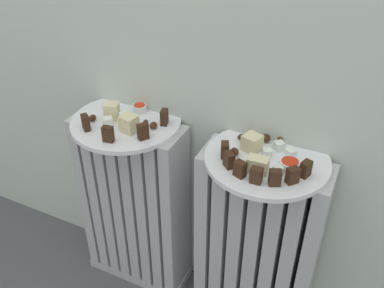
# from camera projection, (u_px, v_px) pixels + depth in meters

# --- Properties ---
(radiator_left) EXTENTS (0.33, 0.12, 0.59)m
(radiator_left) POSITION_uv_depth(u_px,v_px,m) (135.00, 207.00, 1.31)
(radiator_left) COLOR #B2B2B7
(radiator_left) RESTS_ON ground_plane
(radiator_right) EXTENTS (0.33, 0.12, 0.59)m
(radiator_right) POSITION_uv_depth(u_px,v_px,m) (256.00, 249.00, 1.17)
(radiator_right) COLOR #B2B2B7
(radiator_right) RESTS_ON ground_plane
(plate_left) EXTENTS (0.29, 0.29, 0.01)m
(plate_left) POSITION_uv_depth(u_px,v_px,m) (126.00, 122.00, 1.14)
(plate_left) COLOR white
(plate_left) RESTS_ON radiator_left
(plate_right) EXTENTS (0.29, 0.29, 0.01)m
(plate_right) POSITION_uv_depth(u_px,v_px,m) (267.00, 159.00, 1.00)
(plate_right) COLOR white
(plate_right) RESTS_ON radiator_right
(dark_cake_slice_left_0) EXTENTS (0.03, 0.03, 0.04)m
(dark_cake_slice_left_0) POSITION_uv_depth(u_px,v_px,m) (86.00, 123.00, 1.09)
(dark_cake_slice_left_0) COLOR #382114
(dark_cake_slice_left_0) RESTS_ON plate_left
(dark_cake_slice_left_1) EXTENTS (0.03, 0.02, 0.04)m
(dark_cake_slice_left_1) POSITION_uv_depth(u_px,v_px,m) (108.00, 134.00, 1.04)
(dark_cake_slice_left_1) COLOR #382114
(dark_cake_slice_left_1) RESTS_ON plate_left
(dark_cake_slice_left_2) EXTENTS (0.03, 0.03, 0.04)m
(dark_cake_slice_left_2) POSITION_uv_depth(u_px,v_px,m) (143.00, 132.00, 1.05)
(dark_cake_slice_left_2) COLOR #382114
(dark_cake_slice_left_2) RESTS_ON plate_left
(dark_cake_slice_left_3) EXTENTS (0.02, 0.03, 0.04)m
(dark_cake_slice_left_3) POSITION_uv_depth(u_px,v_px,m) (164.00, 117.00, 1.11)
(dark_cake_slice_left_3) COLOR #382114
(dark_cake_slice_left_3) RESTS_ON plate_left
(marble_cake_slice_left_0) EXTENTS (0.05, 0.05, 0.05)m
(marble_cake_slice_left_0) POSITION_uv_depth(u_px,v_px,m) (112.00, 111.00, 1.13)
(marble_cake_slice_left_0) COLOR beige
(marble_cake_slice_left_0) RESTS_ON plate_left
(marble_cake_slice_left_1) EXTENTS (0.05, 0.04, 0.04)m
(marble_cake_slice_left_1) POSITION_uv_depth(u_px,v_px,m) (129.00, 124.00, 1.08)
(marble_cake_slice_left_1) COLOR beige
(marble_cake_slice_left_1) RESTS_ON plate_left
(turkish_delight_left_0) EXTENTS (0.03, 0.03, 0.02)m
(turkish_delight_left_0) POSITION_uv_depth(u_px,v_px,m) (124.00, 117.00, 1.13)
(turkish_delight_left_0) COLOR white
(turkish_delight_left_0) RESTS_ON plate_left
(turkish_delight_left_1) EXTENTS (0.03, 0.03, 0.02)m
(turkish_delight_left_1) POSITION_uv_depth(u_px,v_px,m) (108.00, 122.00, 1.11)
(turkish_delight_left_1) COLOR white
(turkish_delight_left_1) RESTS_ON plate_left
(medjool_date_left_0) EXTENTS (0.02, 0.03, 0.02)m
(medjool_date_left_0) POSITION_uv_depth(u_px,v_px,m) (153.00, 125.00, 1.10)
(medjool_date_left_0) COLOR #3D1E0F
(medjool_date_left_0) RESTS_ON plate_left
(medjool_date_left_1) EXTENTS (0.02, 0.03, 0.01)m
(medjool_date_left_1) POSITION_uv_depth(u_px,v_px,m) (145.00, 123.00, 1.11)
(medjool_date_left_1) COLOR #3D1E0F
(medjool_date_left_1) RESTS_ON plate_left
(medjool_date_left_2) EXTENTS (0.02, 0.02, 0.02)m
(medjool_date_left_2) POSITION_uv_depth(u_px,v_px,m) (92.00, 118.00, 1.13)
(medjool_date_left_2) COLOR #3D1E0F
(medjool_date_left_2) RESTS_ON plate_left
(jam_bowl_left) EXTENTS (0.04, 0.04, 0.02)m
(jam_bowl_left) POSITION_uv_depth(u_px,v_px,m) (140.00, 108.00, 1.17)
(jam_bowl_left) COLOR white
(jam_bowl_left) RESTS_ON plate_left
(dark_cake_slice_right_0) EXTENTS (0.03, 0.03, 0.04)m
(dark_cake_slice_right_0) POSITION_uv_depth(u_px,v_px,m) (225.00, 150.00, 0.99)
(dark_cake_slice_right_0) COLOR #382114
(dark_cake_slice_right_0) RESTS_ON plate_right
(dark_cake_slice_right_1) EXTENTS (0.03, 0.03, 0.04)m
(dark_cake_slice_right_1) POSITION_uv_depth(u_px,v_px,m) (229.00, 160.00, 0.96)
(dark_cake_slice_right_1) COLOR #382114
(dark_cake_slice_right_1) RESTS_ON plate_right
(dark_cake_slice_right_2) EXTENTS (0.03, 0.03, 0.04)m
(dark_cake_slice_right_2) POSITION_uv_depth(u_px,v_px,m) (240.00, 169.00, 0.93)
(dark_cake_slice_right_2) COLOR #382114
(dark_cake_slice_right_2) RESTS_ON plate_right
(dark_cake_slice_right_3) EXTENTS (0.03, 0.02, 0.04)m
(dark_cake_slice_right_3) POSITION_uv_depth(u_px,v_px,m) (256.00, 175.00, 0.91)
(dark_cake_slice_right_3) COLOR #382114
(dark_cake_slice_right_3) RESTS_ON plate_right
(dark_cake_slice_right_4) EXTENTS (0.03, 0.03, 0.04)m
(dark_cake_slice_right_4) POSITION_uv_depth(u_px,v_px,m) (275.00, 178.00, 0.90)
(dark_cake_slice_right_4) COLOR #382114
(dark_cake_slice_right_4) RESTS_ON plate_right
(dark_cake_slice_right_5) EXTENTS (0.03, 0.03, 0.04)m
(dark_cake_slice_right_5) POSITION_uv_depth(u_px,v_px,m) (293.00, 175.00, 0.91)
(dark_cake_slice_right_5) COLOR #382114
(dark_cake_slice_right_5) RESTS_ON plate_right
(dark_cake_slice_right_6) EXTENTS (0.02, 0.03, 0.04)m
(dark_cake_slice_right_6) POSITION_uv_depth(u_px,v_px,m) (306.00, 169.00, 0.93)
(dark_cake_slice_right_6) COLOR #382114
(dark_cake_slice_right_6) RESTS_ON plate_right
(marble_cake_slice_right_0) EXTENTS (0.05, 0.03, 0.04)m
(marble_cake_slice_right_0) POSITION_uv_depth(u_px,v_px,m) (258.00, 165.00, 0.94)
(marble_cake_slice_right_0) COLOR beige
(marble_cake_slice_right_0) RESTS_ON plate_right
(marble_cake_slice_right_1) EXTENTS (0.05, 0.05, 0.04)m
(marble_cake_slice_right_1) POSITION_uv_depth(u_px,v_px,m) (252.00, 143.00, 1.01)
(marble_cake_slice_right_1) COLOR beige
(marble_cake_slice_right_1) RESTS_ON plate_right
(turkish_delight_right_0) EXTENTS (0.03, 0.03, 0.02)m
(turkish_delight_right_0) POSITION_uv_depth(u_px,v_px,m) (267.00, 153.00, 0.99)
(turkish_delight_right_0) COLOR white
(turkish_delight_right_0) RESTS_ON plate_right
(turkish_delight_right_1) EXTENTS (0.03, 0.03, 0.02)m
(turkish_delight_right_1) POSITION_uv_depth(u_px,v_px,m) (290.00, 153.00, 0.99)
(turkish_delight_right_1) COLOR white
(turkish_delight_right_1) RESTS_ON plate_right
(turkish_delight_right_2) EXTENTS (0.03, 0.03, 0.02)m
(turkish_delight_right_2) POSITION_uv_depth(u_px,v_px,m) (278.00, 170.00, 0.94)
(turkish_delight_right_2) COLOR white
(turkish_delight_right_2) RESTS_ON plate_right
(turkish_delight_right_3) EXTENTS (0.03, 0.03, 0.02)m
(turkish_delight_right_3) POSITION_uv_depth(u_px,v_px,m) (279.00, 146.00, 1.02)
(turkish_delight_right_3) COLOR white
(turkish_delight_right_3) RESTS_ON plate_right
(medjool_date_right_0) EXTENTS (0.03, 0.03, 0.02)m
(medjool_date_right_0) POSITION_uv_depth(u_px,v_px,m) (235.00, 152.00, 1.00)
(medjool_date_right_0) COLOR #3D1E0F
(medjool_date_right_0) RESTS_ON plate_right
(medjool_date_right_1) EXTENTS (0.02, 0.03, 0.02)m
(medjool_date_right_1) POSITION_uv_depth(u_px,v_px,m) (281.00, 139.00, 1.05)
(medjool_date_right_1) COLOR #3D1E0F
(medjool_date_right_1) RESTS_ON plate_right
(medjool_date_right_2) EXTENTS (0.03, 0.03, 0.01)m
(medjool_date_right_2) POSITION_uv_depth(u_px,v_px,m) (243.00, 137.00, 1.06)
(medjool_date_right_2) COLOR #3D1E0F
(medjool_date_right_2) RESTS_ON plate_right
(medjool_date_right_3) EXTENTS (0.03, 0.03, 0.02)m
(medjool_date_right_3) POSITION_uv_depth(u_px,v_px,m) (266.00, 138.00, 1.05)
(medjool_date_right_3) COLOR #3D1E0F
(medjool_date_right_3) RESTS_ON plate_right
(jam_bowl_right) EXTENTS (0.05, 0.05, 0.02)m
(jam_bowl_right) POSITION_uv_depth(u_px,v_px,m) (290.00, 164.00, 0.96)
(jam_bowl_right) COLOR white
(jam_bowl_right) RESTS_ON plate_right
(fork) EXTENTS (0.03, 0.10, 0.00)m
(fork) POSITION_uv_depth(u_px,v_px,m) (254.00, 165.00, 0.97)
(fork) COLOR silver
(fork) RESTS_ON plate_right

